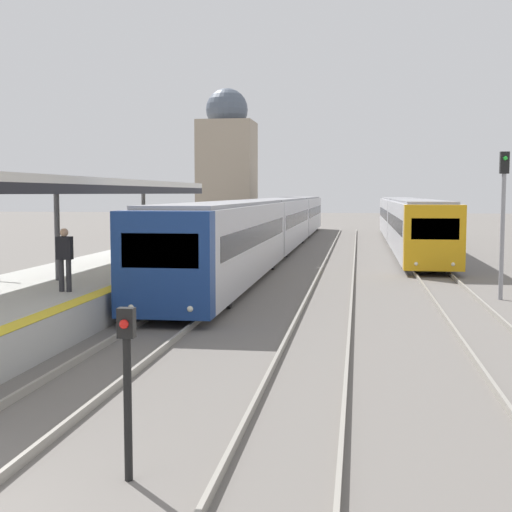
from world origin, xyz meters
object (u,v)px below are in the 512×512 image
(train_near, at_px, (278,221))
(signal_mast_far, at_px, (503,207))
(person_on_platform, at_px, (65,256))
(signal_post_near, at_px, (127,376))
(train_far, at_px, (407,220))

(train_near, height_order, signal_mast_far, signal_mast_far)
(person_on_platform, xyz_separation_m, signal_mast_far, (12.22, 6.24, 1.20))
(signal_post_near, relative_size, signal_mast_far, 0.44)
(train_near, height_order, signal_post_near, train_near)
(train_near, distance_m, signal_post_near, 35.45)
(train_near, relative_size, signal_post_near, 24.81)
(train_near, bearing_deg, person_on_platform, -95.96)
(signal_mast_far, bearing_deg, person_on_platform, -152.96)
(train_far, distance_m, signal_mast_far, 23.11)
(person_on_platform, relative_size, train_far, 0.05)
(person_on_platform, bearing_deg, signal_post_near, -63.04)
(signal_mast_far, bearing_deg, signal_post_near, -114.78)
(person_on_platform, height_order, signal_post_near, person_on_platform)
(person_on_platform, relative_size, signal_mast_far, 0.35)
(train_near, xyz_separation_m, signal_post_near, (2.21, -35.37, -0.45))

